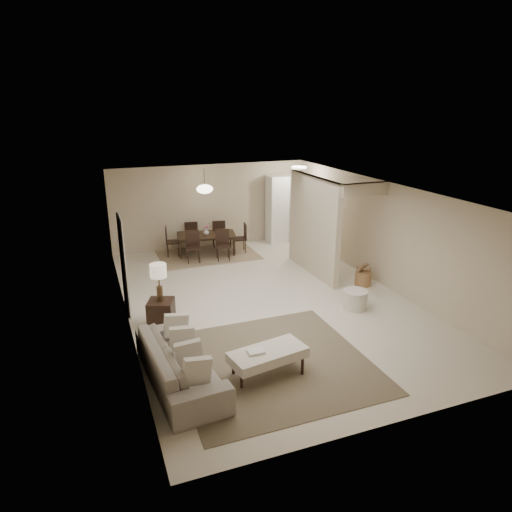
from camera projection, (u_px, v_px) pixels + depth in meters
name	position (u px, v px, depth m)	size (l,w,h in m)	color
floor	(266.00, 300.00, 10.27)	(9.00, 9.00, 0.00)	beige
ceiling	(267.00, 190.00, 9.48)	(9.00, 9.00, 0.00)	white
back_wall	(211.00, 206.00, 13.86)	(6.00, 6.00, 0.00)	#BFAE90
left_wall	(123.00, 263.00, 8.87)	(9.00, 9.00, 0.00)	#BFAE90
right_wall	(383.00, 234.00, 10.88)	(9.00, 9.00, 0.00)	#BFAE90
partition	(313.00, 226.00, 11.59)	(0.15, 2.50, 2.50)	#BFAE90
doorway	(123.00, 265.00, 9.48)	(0.04, 0.90, 2.04)	black
pantry_cabinet	(286.00, 209.00, 14.41)	(1.20, 0.55, 2.10)	white
flush_light	(299.00, 167.00, 13.10)	(0.44, 0.44, 0.05)	white
living_rug	(272.00, 362.00, 7.78)	(3.20, 3.20, 0.01)	brown
sofa	(180.00, 363.00, 7.15)	(0.92, 2.35, 0.69)	gray
ottoman_bench	(268.00, 355.00, 7.33)	(1.33, 0.79, 0.45)	beige
side_table	(161.00, 313.00, 9.02)	(0.49, 0.49, 0.53)	black
table_lamp	(158.00, 274.00, 8.75)	(0.32, 0.32, 0.76)	#48341F
round_pouf	(355.00, 300.00, 9.79)	(0.52, 0.52, 0.41)	beige
wicker_basket	(363.00, 279.00, 11.07)	(0.39, 0.39, 0.33)	brown
dining_rug	(207.00, 254.00, 13.42)	(2.80, 2.10, 0.01)	#8B7156
dining_table	(207.00, 244.00, 13.33)	(1.68, 0.93, 0.59)	black
dining_chairs	(206.00, 240.00, 13.29)	(2.35, 1.87, 0.87)	black
vase	(206.00, 232.00, 13.21)	(0.17, 0.17, 0.17)	white
yellow_mat	(312.00, 256.00, 13.18)	(0.82, 0.50, 0.01)	yellow
pendant_light	(205.00, 189.00, 12.81)	(0.46, 0.46, 0.71)	#48341F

